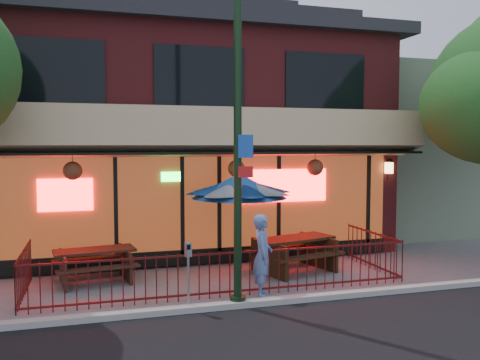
{
  "coord_description": "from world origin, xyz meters",
  "views": [
    {
      "loc": [
        -2.76,
        -10.01,
        3.23
      ],
      "look_at": [
        0.75,
        2.0,
        2.36
      ],
      "focal_mm": 38.0,
      "sensor_mm": 36.0,
      "label": 1
    }
  ],
  "objects_px": {
    "street_light": "(238,149)",
    "parking_meter_near": "(188,265)",
    "picnic_table_left": "(95,261)",
    "pedestrian": "(263,255)",
    "picnic_table_right": "(294,249)",
    "patio_umbrella": "(239,186)"
  },
  "relations": [
    {
      "from": "street_light",
      "to": "parking_meter_near",
      "type": "xyz_separation_m",
      "value": [
        -1.0,
        0.0,
        -2.24
      ]
    },
    {
      "from": "picnic_table_left",
      "to": "parking_meter_near",
      "type": "distance_m",
      "value": 3.17
    },
    {
      "from": "street_light",
      "to": "pedestrian",
      "type": "bearing_deg",
      "value": 35.97
    },
    {
      "from": "pedestrian",
      "to": "street_light",
      "type": "bearing_deg",
      "value": 144.08
    },
    {
      "from": "picnic_table_left",
      "to": "street_light",
      "type": "bearing_deg",
      "value": -43.77
    },
    {
      "from": "street_light",
      "to": "picnic_table_left",
      "type": "distance_m",
      "value": 4.62
    },
    {
      "from": "parking_meter_near",
      "to": "picnic_table_left",
      "type": "bearing_deg",
      "value": 123.55
    },
    {
      "from": "picnic_table_right",
      "to": "parking_meter_near",
      "type": "distance_m",
      "value": 3.89
    },
    {
      "from": "picnic_table_right",
      "to": "pedestrian",
      "type": "xyz_separation_m",
      "value": [
        -1.45,
        -1.76,
        0.3
      ]
    },
    {
      "from": "picnic_table_right",
      "to": "street_light",
      "type": "bearing_deg",
      "value": -133.43
    },
    {
      "from": "picnic_table_right",
      "to": "parking_meter_near",
      "type": "xyz_separation_m",
      "value": [
        -3.15,
        -2.26,
        0.33
      ]
    },
    {
      "from": "picnic_table_right",
      "to": "pedestrian",
      "type": "height_order",
      "value": "pedestrian"
    },
    {
      "from": "picnic_table_left",
      "to": "pedestrian",
      "type": "distance_m",
      "value": 4.06
    },
    {
      "from": "patio_umbrella",
      "to": "parking_meter_near",
      "type": "height_order",
      "value": "patio_umbrella"
    },
    {
      "from": "picnic_table_right",
      "to": "patio_umbrella",
      "type": "distance_m",
      "value": 2.25
    },
    {
      "from": "street_light",
      "to": "parking_meter_near",
      "type": "bearing_deg",
      "value": 179.85
    },
    {
      "from": "picnic_table_left",
      "to": "pedestrian",
      "type": "height_order",
      "value": "pedestrian"
    },
    {
      "from": "picnic_table_left",
      "to": "picnic_table_right",
      "type": "height_order",
      "value": "picnic_table_right"
    },
    {
      "from": "street_light",
      "to": "parking_meter_near",
      "type": "relative_size",
      "value": 5.24
    },
    {
      "from": "street_light",
      "to": "picnic_table_right",
      "type": "height_order",
      "value": "street_light"
    },
    {
      "from": "picnic_table_left",
      "to": "patio_umbrella",
      "type": "distance_m",
      "value": 3.83
    },
    {
      "from": "picnic_table_left",
      "to": "parking_meter_near",
      "type": "xyz_separation_m",
      "value": [
        1.74,
        -2.62,
        0.39
      ]
    }
  ]
}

